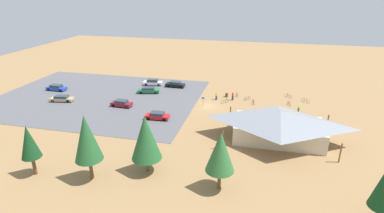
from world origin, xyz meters
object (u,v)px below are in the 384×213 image
visitor_crossing_yard (233,96)px  bicycle_black_by_bin (253,102)px  pine_midwest (146,137)px  bicycle_red_back_row (288,96)px  car_red_inner_stall (157,116)px  trash_bin (227,95)px  visitor_at_bikes (298,111)px  pine_mideast (87,138)px  bicycle_blue_lone_east (247,98)px  bicycle_green_yard_front (225,101)px  bicycle_purple_edge_south (289,104)px  pine_far_west (29,142)px  bicycle_white_near_porch (237,95)px  visitor_by_pavilion (216,96)px  car_green_back_corner (149,90)px  car_maroon_front_row (121,103)px  bike_pavilion (279,123)px  pine_far_east (220,152)px  car_white_aisle_side (153,82)px  car_black_by_curb (175,84)px  bicycle_teal_mid_cluster (305,101)px  car_tan_end_stall (62,98)px  car_blue_mid_lot (56,88)px  lot_sign (203,100)px

visitor_crossing_yard → bicycle_black_by_bin: bearing=165.5°
pine_midwest → bicycle_red_back_row: 39.66m
bicycle_black_by_bin → car_red_inner_stall: size_ratio=0.38×
trash_bin → visitor_at_bikes: 16.10m
visitor_crossing_yard → pine_mideast: bearing=66.3°
visitor_at_bikes → bicycle_blue_lone_east: bearing=-32.0°
bicycle_green_yard_front → bicycle_black_by_bin: bicycle_green_yard_front is taller
bicycle_purple_edge_south → visitor_at_bikes: (-1.36, 4.91, 0.54)m
pine_mideast → visitor_at_bikes: pine_mideast is taller
pine_far_west → bicycle_white_near_porch: size_ratio=4.11×
bicycle_black_by_bin → visitor_by_pavilion: size_ratio=0.94×
trash_bin → visitor_at_bikes: (-14.48, 7.02, 0.46)m
car_green_back_corner → car_maroon_front_row: bearing=75.8°
bicycle_green_yard_front → bicycle_black_by_bin: 5.93m
bike_pavilion → trash_bin: 21.02m
bicycle_black_by_bin → bicycle_purple_edge_south: bearing=-173.9°
pine_far_west → bicycle_purple_edge_south: 47.37m
pine_far_east → car_white_aisle_side: size_ratio=1.57×
bicycle_green_yard_front → trash_bin: bearing=-88.7°
pine_midwest → car_black_by_curb: pine_midwest is taller
bicycle_teal_mid_cluster → visitor_by_pavilion: bearing=8.5°
pine_far_west → car_maroon_front_row: pine_far_west is taller
bicycle_blue_lone_east → visitor_by_pavilion: bearing=12.9°
bike_pavilion → pine_far_west: 35.37m
pine_far_east → bicycle_teal_mid_cluster: 35.99m
bicycle_purple_edge_south → car_tan_end_stall: size_ratio=0.32×
bicycle_red_back_row → car_black_by_curb: bearing=-2.8°
car_blue_mid_lot → bicycle_green_yard_front: bearing=-178.6°
car_red_inner_stall → car_black_by_curb: bearing=-83.6°
pine_midwest → car_tan_end_stall: 34.15m
bicycle_white_near_porch → visitor_crossing_yard: visitor_crossing_yard is taller
bike_pavilion → car_white_aisle_side: bearing=-37.5°
car_tan_end_stall → visitor_crossing_yard: 36.32m
bike_pavilion → pine_mideast: size_ratio=1.91×
car_maroon_front_row → pine_mideast: bearing=106.9°
car_blue_mid_lot → car_green_back_corner: 21.91m
bicycle_purple_edge_south → car_black_by_curb: 26.85m
car_white_aisle_side → car_tan_end_stall: bearing=45.6°
bicycle_blue_lone_east → bicycle_purple_edge_south: bearing=171.6°
trash_bin → car_green_back_corner: bearing=5.0°
car_black_by_curb → visitor_crossing_yard: size_ratio=2.50×
pine_far_east → car_blue_mid_lot: (42.55, -27.98, -4.27)m
trash_bin → car_maroon_front_row: size_ratio=0.21×
pine_far_east → car_blue_mid_lot: pine_far_east is taller
lot_sign → bicycle_red_back_row: lot_sign is taller
pine_mideast → car_red_inner_stall: size_ratio=1.97×
lot_sign → bicycle_black_by_bin: bearing=-157.3°
car_blue_mid_lot → visitor_crossing_yard: (-40.87, -2.97, 0.24)m
pine_mideast → visitor_by_pavilion: pine_mideast is taller
bicycle_black_by_bin → bicycle_red_back_row: 9.28m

